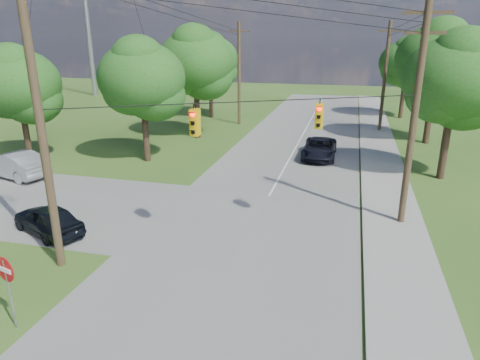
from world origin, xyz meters
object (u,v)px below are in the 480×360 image
(pole_north_e, at_px, (385,76))
(pole_north_w, at_px, (239,73))
(pole_ne, at_px, (415,112))
(car_cross_dark, at_px, (48,219))
(pole_sw, at_px, (38,109))
(car_main_north, at_px, (319,148))
(do_not_enter_sign, at_px, (7,277))
(car_cross_silver, at_px, (14,164))

(pole_north_e, bearing_deg, pole_north_w, 180.00)
(pole_ne, bearing_deg, pole_north_e, 90.00)
(car_cross_dark, bearing_deg, pole_north_w, -159.82)
(pole_ne, relative_size, car_cross_dark, 2.58)
(pole_sw, relative_size, pole_north_w, 1.20)
(pole_sw, distance_m, car_main_north, 21.16)
(pole_ne, xyz_separation_m, do_not_enter_sign, (-12.40, -11.33, -3.67))
(pole_sw, height_order, pole_north_e, pole_sw)
(pole_north_w, height_order, car_cross_silver, pole_north_w)
(pole_ne, height_order, pole_north_e, pole_ne)
(car_main_north, xyz_separation_m, do_not_enter_sign, (-7.58, -22.23, 1.05))
(pole_ne, bearing_deg, car_cross_silver, 176.82)
(pole_ne, bearing_deg, pole_sw, -150.62)
(pole_north_w, distance_m, car_cross_silver, 23.17)
(pole_north_e, bearing_deg, car_cross_dark, -120.03)
(pole_ne, distance_m, car_cross_dark, 17.31)
(pole_sw, relative_size, car_main_north, 2.34)
(pole_north_e, bearing_deg, do_not_enter_sign, -110.41)
(pole_ne, bearing_deg, car_cross_dark, -161.44)
(pole_ne, bearing_deg, car_main_north, 113.86)
(pole_sw, distance_m, do_not_enter_sign, 5.90)
(car_cross_dark, height_order, do_not_enter_sign, do_not_enter_sign)
(pole_north_e, height_order, do_not_enter_sign, pole_north_e)
(pole_north_w, xyz_separation_m, car_cross_silver, (-9.50, -20.70, -4.25))
(pole_north_e, bearing_deg, car_main_north, -113.46)
(pole_sw, relative_size, car_cross_silver, 2.34)
(pole_north_w, bearing_deg, do_not_enter_sign, -87.42)
(pole_ne, height_order, car_cross_silver, pole_ne)
(pole_ne, distance_m, pole_north_w, 26.03)
(pole_ne, xyz_separation_m, car_cross_dark, (-15.78, -5.30, -4.74))
(pole_north_w, bearing_deg, pole_ne, -57.71)
(pole_ne, relative_size, car_main_north, 2.05)
(pole_sw, xyz_separation_m, pole_north_e, (13.50, 29.60, -1.10))
(pole_sw, bearing_deg, car_main_north, 64.86)
(pole_north_e, xyz_separation_m, do_not_enter_sign, (-12.40, -33.33, -3.34))
(do_not_enter_sign, bearing_deg, car_cross_silver, 146.16)
(pole_ne, xyz_separation_m, pole_north_e, (-0.00, 22.00, -0.34))
(pole_ne, relative_size, do_not_enter_sign, 4.25)
(pole_north_w, xyz_separation_m, car_cross_dark, (-1.88, -27.30, -4.40))
(car_cross_dark, relative_size, car_cross_silver, 0.79)
(pole_north_w, height_order, car_main_north, pole_north_w)
(pole_north_e, relative_size, do_not_enter_sign, 4.04)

